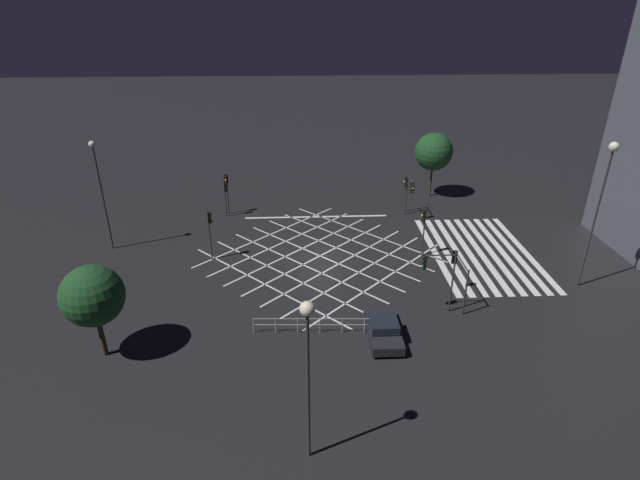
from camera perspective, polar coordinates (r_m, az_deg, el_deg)
name	(u,v)px	position (r m, az deg, el deg)	size (l,w,h in m)	color
ground_plane	(320,256)	(39.20, 0.00, -1.83)	(200.00, 200.00, 0.00)	black
road_markings	(420,252)	(40.61, 11.33, -1.33)	(19.61, 26.44, 0.01)	silver
traffic_light_sw_cross	(437,270)	(31.77, 13.25, -3.31)	(0.36, 2.17, 4.28)	#2D2D30
traffic_light_median_south	(423,223)	(38.90, 11.74, 1.95)	(0.36, 0.39, 3.91)	#2D2D30
traffic_light_median_north	(210,225)	(38.39, -12.47, 1.63)	(0.36, 0.39, 4.00)	#2D2D30
traffic_light_se_cross	(406,187)	(46.46, 9.76, 5.94)	(0.36, 0.39, 3.71)	#2D2D30
traffic_light_ne_cross	(226,192)	(46.24, -10.72, 5.45)	(0.36, 0.39, 3.37)	#2D2D30
traffic_light_se_main	(410,189)	(45.83, 10.25, 5.81)	(2.55, 0.36, 3.80)	#2D2D30
traffic_light_ne_main	(227,186)	(46.64, -10.63, 6.12)	(0.39, 0.36, 3.89)	#2D2D30
traffic_light_sw_main	(459,268)	(33.78, 15.59, -3.12)	(3.14, 0.36, 3.25)	#2D2D30
street_lamp_east	(99,176)	(41.54, -23.99, 6.67)	(0.50, 0.50, 8.83)	#2D2D30
street_lamp_west	(308,343)	(19.85, -1.43, -11.64)	(0.61, 0.61, 8.07)	#2D2D30
street_lamp_far	(605,182)	(36.78, 29.77, 5.81)	(0.62, 0.62, 10.31)	#2D2D30
street_tree_near	(92,296)	(29.49, -24.57, -5.84)	(3.38, 3.38, 5.62)	#38281C
street_tree_far	(434,152)	(51.07, 12.87, 9.81)	(3.71, 3.71, 6.47)	#38281C
waiting_car	(383,329)	(30.25, 7.24, -10.03)	(4.25, 1.83, 1.31)	black
pedestrian_railing	(320,324)	(30.35, 0.00, -9.52)	(0.42, 8.07, 1.05)	#B7B7BC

